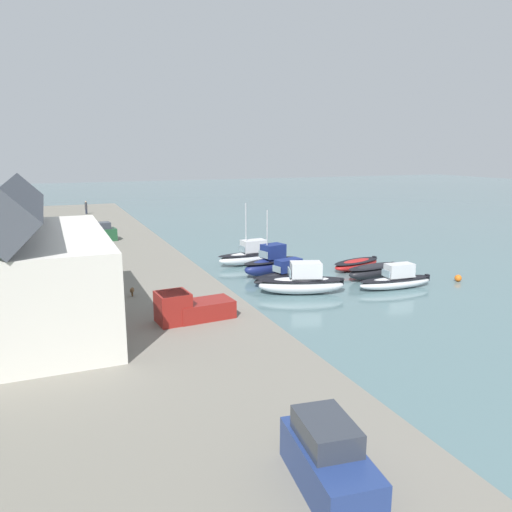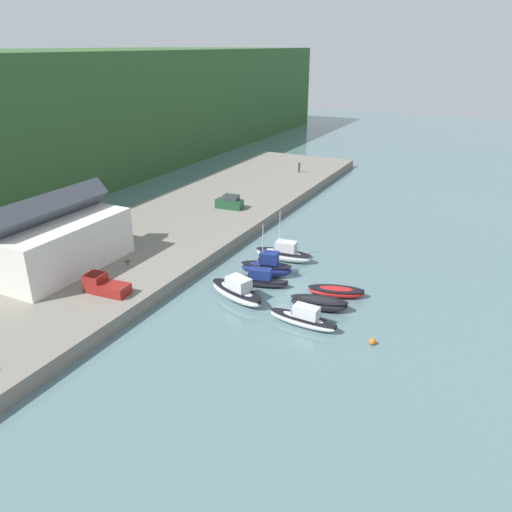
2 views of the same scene
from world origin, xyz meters
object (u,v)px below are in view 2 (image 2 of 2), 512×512
person_on_quay (299,167)px  moored_boat_6 (336,291)px  pickup_truck_0 (103,285)px  moored_boat_1 (258,280)px  parked_car_2 (230,203)px  dog_on_quay (127,261)px  mooring_buoy_1 (372,341)px  moored_boat_5 (319,303)px  moored_boat_0 (237,292)px  moored_boat_4 (304,319)px  moored_boat_3 (284,253)px  moored_boat_2 (267,267)px

person_on_quay → moored_boat_6: bearing=-153.2°
pickup_truck_0 → moored_boat_1: bearing=-51.9°
moored_boat_1 → moored_boat_6: 8.82m
parked_car_2 → dog_on_quay: parked_car_2 is taller
mooring_buoy_1 → moored_boat_5: bearing=59.0°
moored_boat_0 → moored_boat_6: size_ratio=1.20×
dog_on_quay → moored_boat_4: bearing=-168.0°
moored_boat_4 → parked_car_2: bearing=45.1°
parked_car_2 → pickup_truck_0: parked_car_2 is taller
moored_boat_6 → mooring_buoy_1: 9.66m
moored_boat_4 → moored_boat_5: moored_boat_4 is taller
parked_car_2 → person_on_quay: 26.86m
moored_boat_6 → mooring_buoy_1: moored_boat_6 is taller
dog_on_quay → mooring_buoy_1: (-1.34, -29.19, -1.69)m
moored_boat_4 → mooring_buoy_1: size_ratio=11.40×
parked_car_2 → moored_boat_6: bearing=-133.0°
moored_boat_3 → moored_boat_6: 10.94m
moored_boat_3 → person_on_quay: (38.49, 13.65, 1.70)m
moored_boat_5 → dog_on_quay: (-2.61, 22.61, 1.28)m
moored_boat_1 → mooring_buoy_1: 15.84m
dog_on_quay → moored_boat_6: bearing=-150.1°
moored_boat_3 → moored_boat_5: moored_boat_3 is taller
moored_boat_4 → moored_boat_6: 7.41m
moored_boat_1 → parked_car_2: bearing=23.1°
person_on_quay → mooring_buoy_1: 59.71m
moored_boat_4 → parked_car_2: (25.29, 22.42, 1.68)m
moored_boat_4 → dog_on_quay: dog_on_quay is taller
person_on_quay → mooring_buoy_1: bearing=-151.4°
moored_boat_6 → parked_car_2: 29.45m
moored_boat_3 → moored_boat_4: 15.87m
moored_boat_1 → moored_boat_2: moored_boat_2 is taller
mooring_buoy_1 → parked_car_2: bearing=48.9°
moored_boat_1 → moored_boat_6: size_ratio=1.15×
moored_boat_3 → moored_boat_0: bearing=175.0°
pickup_truck_0 → person_on_quay: (57.58, 1.76, 0.28)m
moored_boat_1 → dog_on_quay: size_ratio=8.35×
mooring_buoy_1 → person_on_quay: bearing=28.6°
moored_boat_0 → moored_boat_4: 8.47m
parked_car_2 → person_on_quay: size_ratio=2.03×
moored_boat_0 → pickup_truck_0: bearing=141.0°
parked_car_2 → person_on_quay: bearing=-6.8°
moored_boat_3 → pickup_truck_0: bearing=144.0°
moored_boat_4 → moored_boat_2: bearing=46.5°
moored_boat_0 → parked_car_2: bearing=50.4°
moored_boat_0 → pickup_truck_0: pickup_truck_0 is taller
moored_boat_1 → pickup_truck_0: 16.63m
parked_car_2 → mooring_buoy_1: 38.87m
moored_boat_0 → pickup_truck_0: size_ratio=1.58×
moored_boat_6 → person_on_quay: size_ratio=3.00×
moored_boat_0 → dog_on_quay: moored_boat_0 is taller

